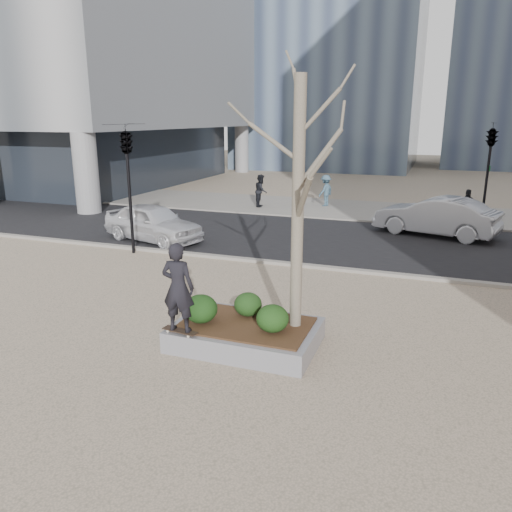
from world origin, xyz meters
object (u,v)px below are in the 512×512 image
(skateboard, at_px, (180,332))
(skateboarder, at_px, (178,288))
(planter, at_px, (246,335))
(police_car, at_px, (153,222))

(skateboard, xyz_separation_m, skateboarder, (0.00, 0.00, 0.96))
(skateboard, distance_m, skateboarder, 0.96)
(planter, xyz_separation_m, skateboarder, (-1.10, -0.86, 1.22))
(planter, height_order, police_car, police_car)
(planter, distance_m, skateboarder, 1.85)
(planter, relative_size, skateboard, 3.85)
(skateboard, height_order, skateboarder, skateboarder)
(planter, distance_m, skateboard, 1.42)
(skateboard, relative_size, skateboarder, 0.42)
(police_car, bearing_deg, skateboarder, -129.34)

